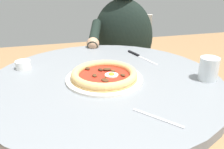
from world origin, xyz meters
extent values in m
cylinder|color=gray|center=(0.00, 0.00, 0.70)|extent=(0.95, 0.95, 0.04)
cylinder|color=white|center=(0.00, 0.00, 0.72)|extent=(0.31, 0.31, 0.01)
cylinder|color=#E0B26B|center=(0.00, 0.00, 0.73)|extent=(0.26, 0.26, 0.01)
torus|color=#E0B26B|center=(0.00, 0.00, 0.74)|extent=(0.26, 0.26, 0.03)
cylinder|color=red|center=(0.00, 0.00, 0.74)|extent=(0.24, 0.24, 0.00)
cylinder|color=white|center=(-0.03, 0.01, 0.74)|extent=(0.05, 0.05, 0.00)
ellipsoid|color=yellow|center=(-0.03, 0.01, 0.74)|extent=(0.02, 0.02, 0.02)
ellipsoid|color=#4C2D19|center=(-0.02, -0.05, 0.74)|extent=(0.04, 0.03, 0.01)
ellipsoid|color=#3D2314|center=(0.06, -0.08, 0.74)|extent=(0.03, 0.03, 0.01)
ellipsoid|color=#3D2314|center=(0.01, -0.05, 0.74)|extent=(0.03, 0.03, 0.01)
ellipsoid|color=brown|center=(-0.04, -0.03, 0.74)|extent=(0.03, 0.02, 0.01)
ellipsoid|color=#4C2D19|center=(-0.07, 0.02, 0.74)|extent=(0.03, 0.03, 0.01)
ellipsoid|color=#4C2D19|center=(0.04, 0.00, 0.74)|extent=(0.02, 0.03, 0.01)
ellipsoid|color=#4C2D19|center=(0.01, 0.05, 0.74)|extent=(0.04, 0.04, 0.01)
ellipsoid|color=#2D6B28|center=(0.00, 0.02, 0.74)|extent=(0.01, 0.01, 0.00)
ellipsoid|color=#2D6B28|center=(-0.04, -0.03, 0.74)|extent=(0.01, 0.01, 0.00)
ellipsoid|color=#2D6B28|center=(-0.02, 0.01, 0.74)|extent=(0.01, 0.01, 0.00)
cylinder|color=silver|center=(-0.40, 0.10, 0.76)|extent=(0.07, 0.07, 0.09)
cylinder|color=silver|center=(-0.40, 0.10, 0.73)|extent=(0.07, 0.07, 0.03)
cube|color=silver|center=(-0.25, -0.17, 0.72)|extent=(0.05, 0.14, 0.00)
cube|color=black|center=(-0.21, -0.27, 0.72)|extent=(0.04, 0.09, 0.01)
cylinder|color=white|center=(0.32, -0.20, 0.74)|extent=(0.07, 0.07, 0.04)
cylinder|color=olive|center=(0.32, -0.20, 0.74)|extent=(0.05, 0.05, 0.01)
cube|color=#BCBCC1|center=(-0.09, 0.31, 0.72)|extent=(0.11, 0.14, 0.00)
cube|color=#282833|center=(-0.28, -0.68, 0.23)|extent=(0.42, 0.39, 0.45)
ellipsoid|color=black|center=(-0.28, -0.68, 0.70)|extent=(0.44, 0.35, 0.49)
cylinder|color=black|center=(-0.06, -0.54, 0.77)|extent=(0.13, 0.27, 0.13)
sphere|color=tan|center=(-0.03, -0.44, 0.74)|extent=(0.07, 0.07, 0.07)
cube|color=beige|center=(-0.29, -0.72, 0.44)|extent=(0.54, 0.54, 0.02)
cube|color=beige|center=(-0.37, -0.90, 0.63)|extent=(0.35, 0.16, 0.35)
cylinder|color=#B7B2A8|center=(-0.05, -0.62, 0.22)|extent=(0.02, 0.02, 0.43)
cylinder|color=#B7B2A8|center=(-0.40, -0.48, 0.22)|extent=(0.02, 0.02, 0.43)
cylinder|color=#B7B2A8|center=(-0.19, -0.97, 0.22)|extent=(0.02, 0.02, 0.43)
cylinder|color=#B7B2A8|center=(-0.54, -0.82, 0.22)|extent=(0.02, 0.02, 0.43)
camera|label=1|loc=(0.20, 0.91, 1.15)|focal=41.26mm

